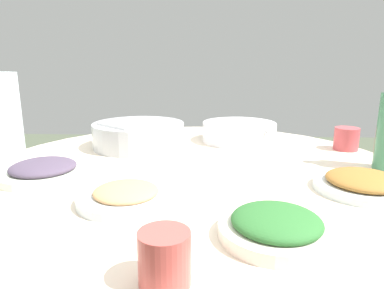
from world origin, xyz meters
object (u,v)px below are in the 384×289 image
Objects in this scene: round_dining_table at (194,215)px; soup_bowl at (239,132)px; dish_shrimp at (126,195)px; dish_stirfry at (363,183)px; rice_bowl at (139,134)px; tea_cup_near at (164,258)px; dish_greens at (276,226)px; dish_eggplant at (43,170)px; tea_cup_far at (346,139)px.

round_dining_table is 0.40m from soup_bowl.
dish_stirfry is (-0.09, 0.52, 0.00)m from dish_shrimp.
rice_bowl reaches higher than tea_cup_near.
soup_bowl is at bearing -179.75° from dish_greens.
dish_eggplant is at bearing -120.64° from dish_shrimp.
round_dining_table is 15.32× the size of tea_cup_far.
dish_eggplant is (0.43, -0.53, -0.01)m from soup_bowl.
rice_bowl is 0.71m from dish_stirfry.
soup_bowl is 1.23× the size of dish_stirfry.
rice_bowl is at bearing -171.71° from dish_shrimp.
dish_stirfry is (0.39, 0.59, -0.03)m from rice_bowl.
round_dining_table is 16.06× the size of tea_cup_near.
dish_greens reaches higher than round_dining_table.
round_dining_table is 0.33m from dish_shrimp.
soup_bowl is 0.71m from dish_greens.
rice_bowl is at bearing -150.07° from dish_greens.
tea_cup_near is at bearing -1.63° from round_dining_table.
soup_bowl is 3.40× the size of tea_cup_far.
tea_cup_near is at bearing 13.90° from rice_bowl.
tea_cup_near is (0.85, -0.17, 0.00)m from soup_bowl.
dish_stirfry is 0.33m from dish_greens.
round_dining_table is 0.45m from dish_greens.
round_dining_table is 3.86× the size of rice_bowl.
dish_shrimp is 1.06× the size of dish_greens.
round_dining_table is 6.20× the size of dish_greens.
rice_bowl is at bearing 152.09° from dish_eggplant.
rice_bowl reaches higher than dish_eggplant.
rice_bowl is 0.71m from dish_greens.
soup_bowl is 1.20× the size of dish_eggplant.
round_dining_table is 4.50× the size of soup_bowl.
dish_greens is at bearing 0.25° from soup_bowl.
dish_greens is (0.28, 0.53, 0.00)m from dish_eggplant.
dish_stirfry is 1.12× the size of dish_greens.
dish_eggplant is at bearing -93.98° from dish_stirfry.
soup_bowl is at bearing 154.94° from round_dining_table.
soup_bowl is at bearing 105.92° from rice_bowl.
dish_greens is (0.61, 0.35, -0.02)m from rice_bowl.
dish_greens is (0.14, 0.28, 0.01)m from dish_shrimp.
dish_greens is at bearing 64.49° from dish_shrimp.
dish_stirfry reaches higher than dish_shrimp.
rice_bowl is at bearing -74.08° from soup_bowl.
soup_bowl is at bearing -153.61° from dish_stirfry.
tea_cup_far reaches higher than dish_greens.
dish_greens reaches higher than dish_stirfry.
soup_bowl is 1.30× the size of dish_shrimp.
dish_greens is (0.23, -0.24, 0.00)m from dish_stirfry.
soup_bowl is 0.64m from dish_shrimp.
soup_bowl is (-0.10, 0.35, -0.01)m from rice_bowl.
tea_cup_far reaches higher than dish_eggplant.
soup_bowl is at bearing 168.88° from tea_cup_near.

